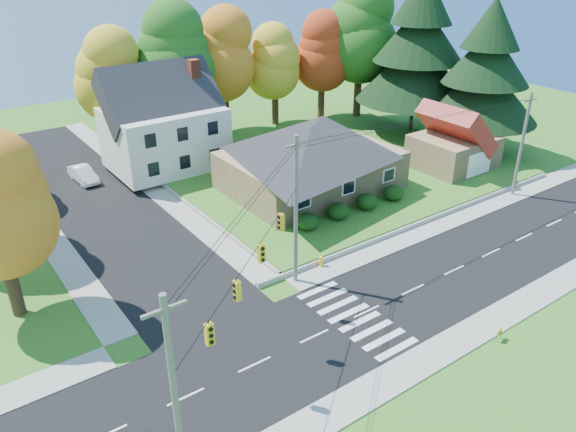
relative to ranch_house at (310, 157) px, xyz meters
name	(u,v)px	position (x,y,z in m)	size (l,w,h in m)	color
ground	(367,312)	(-8.00, -16.00, -3.27)	(120.00, 120.00, 0.00)	#3D7923
road_main	(367,312)	(-8.00, -16.00, -3.26)	(90.00, 8.00, 0.02)	black
road_cross	(93,197)	(-16.00, 10.00, -3.25)	(8.00, 44.00, 0.02)	black
sidewalk_north	(315,275)	(-8.00, -11.00, -3.23)	(90.00, 2.00, 0.08)	#9C9A90
sidewalk_south	(430,357)	(-8.00, -21.00, -3.23)	(90.00, 2.00, 0.08)	#9C9A90
lawn	(319,161)	(5.00, 5.00, -3.02)	(30.00, 30.00, 0.50)	#3D7923
ranch_house	(310,157)	(0.00, 0.00, 0.00)	(14.60, 10.60, 5.40)	tan
colonial_house	(164,124)	(-7.96, 12.00, 1.32)	(10.40, 8.40, 9.60)	silver
garage	(454,143)	(14.00, -4.01, -0.42)	(7.30, 6.30, 4.60)	tan
hedge_row	(353,206)	(-0.50, -6.20, -2.13)	(10.70, 1.70, 1.27)	#163A10
traffic_infrastructure	(354,228)	(-8.15, -14.65, 1.88)	(38.10, 10.66, 10.00)	#666059
tree_lot_0	(114,75)	(-10.00, 18.00, 5.04)	(6.72, 6.72, 12.51)	#3F2A19
tree_lot_1	(175,56)	(-4.00, 17.00, 6.35)	(7.84, 7.84, 14.60)	#3F2A19
tree_lot_2	(223,54)	(2.00, 18.00, 5.70)	(7.28, 7.28, 13.56)	#3F2A19
tree_lot_3	(275,62)	(8.00, 17.00, 4.39)	(6.16, 6.16, 11.47)	#3F2A19
tree_lot_4	(322,51)	(14.00, 16.00, 5.04)	(6.72, 6.72, 12.51)	#3F2A19
tree_lot_5	(361,33)	(18.00, 14.00, 7.00)	(8.40, 8.40, 15.64)	#3F2A19
conifer_east_a	(418,50)	(19.00, 6.00, 6.12)	(12.80, 12.80, 16.96)	#3F2A19
conifer_east_b	(486,73)	(20.00, -2.00, 5.01)	(11.20, 11.20, 14.84)	#3F2A19
white_car	(83,174)	(-15.45, 13.94, -2.56)	(1.46, 4.18, 1.38)	white
fire_hydrant	(321,262)	(-7.01, -10.38, -2.86)	(0.48, 0.37, 0.84)	yellow
yard_sign	(500,332)	(-3.80, -22.23, -2.74)	(0.57, 0.18, 0.73)	black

